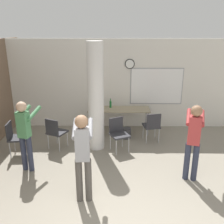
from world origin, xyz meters
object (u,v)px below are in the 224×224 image
at_px(chair_near_pillar, 55,131).
at_px(chair_table_front, 118,132).
at_px(person_watching_back, 25,131).
at_px(person_playing_side, 194,137).
at_px(chair_by_left_wall, 15,136).
at_px(chair_table_right, 152,125).
at_px(person_playing_front, 83,152).
at_px(folding_table, 119,110).
at_px(bottle_on_table, 111,104).

relative_size(chair_near_pillar, chair_table_front, 1.00).
height_order(person_watching_back, person_playing_side, person_playing_side).
distance_m(chair_by_left_wall, person_watching_back, 1.00).
distance_m(chair_table_right, chair_by_left_wall, 3.64).
bearing_deg(person_playing_side, person_playing_front, -161.88).
relative_size(chair_table_right, person_playing_front, 0.51).
height_order(person_playing_front, person_watching_back, person_playing_front).
bearing_deg(person_playing_front, chair_table_front, 72.19).
bearing_deg(folding_table, chair_near_pillar, -144.77).
height_order(chair_near_pillar, chair_table_right, same).
bearing_deg(chair_table_front, chair_by_left_wall, -173.62).
height_order(bottle_on_table, chair_table_front, bottle_on_table).
bearing_deg(person_watching_back, chair_table_front, 26.04).
relative_size(chair_table_front, chair_table_right, 1.00).
bearing_deg(person_playing_side, chair_table_right, 106.88).
bearing_deg(folding_table, person_playing_front, -101.85).
bearing_deg(person_watching_back, person_playing_side, -5.30).
bearing_deg(bottle_on_table, folding_table, -23.82).
distance_m(chair_near_pillar, person_playing_front, 2.37).
relative_size(bottle_on_table, chair_table_right, 0.33).
distance_m(bottle_on_table, chair_table_right, 1.48).
xyz_separation_m(folding_table, chair_near_pillar, (-1.69, -1.19, -0.19)).
bearing_deg(person_playing_side, folding_table, 120.12).
distance_m(bottle_on_table, person_playing_front, 3.42).
xyz_separation_m(bottle_on_table, chair_table_front, (0.23, -1.34, -0.35)).
relative_size(folding_table, chair_table_front, 2.14).
distance_m(folding_table, person_playing_front, 3.36).
height_order(bottle_on_table, person_playing_side, person_playing_side).
distance_m(person_watching_back, person_playing_side, 3.59).
xyz_separation_m(person_watching_back, person_playing_side, (3.58, -0.33, 0.02)).
distance_m(chair_near_pillar, person_playing_side, 3.49).
bearing_deg(folding_table, chair_table_front, -91.39).
bearing_deg(chair_by_left_wall, person_playing_side, -14.25).
bearing_deg(chair_table_right, chair_table_front, -151.29).
xyz_separation_m(chair_by_left_wall, person_playing_side, (4.12, -1.05, 0.46)).
bearing_deg(chair_by_left_wall, person_watching_back, -52.86).
relative_size(folding_table, chair_by_left_wall, 2.14).
relative_size(chair_table_front, person_playing_side, 0.53).
distance_m(chair_by_left_wall, person_playing_side, 4.27).
height_order(chair_table_front, chair_table_right, same).
bearing_deg(chair_near_pillar, chair_by_left_wall, -160.66).
relative_size(bottle_on_table, person_watching_back, 0.18).
bearing_deg(person_playing_front, chair_by_left_wall, 137.81).
relative_size(folding_table, bottle_on_table, 6.52).
xyz_separation_m(bottle_on_table, person_playing_front, (-0.43, -3.39, 0.13)).
xyz_separation_m(folding_table, person_playing_side, (1.49, -2.57, 0.27)).
height_order(chair_by_left_wall, person_playing_side, person_playing_side).
distance_m(chair_table_right, person_playing_front, 3.07).
relative_size(person_playing_front, person_playing_side, 1.02).
relative_size(folding_table, chair_table_right, 2.14).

